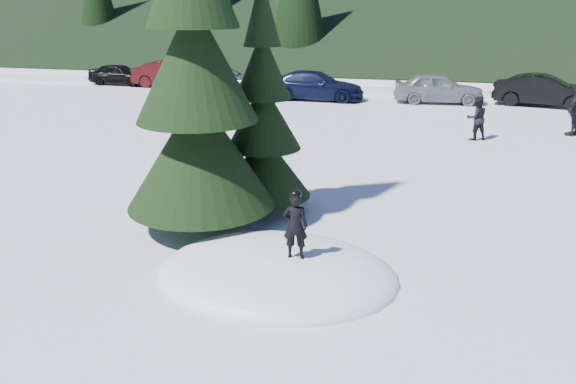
% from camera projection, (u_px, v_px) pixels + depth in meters
% --- Properties ---
extents(ground, '(200.00, 200.00, 0.00)m').
position_uv_depth(ground, '(277.00, 275.00, 10.33)').
color(ground, white).
rests_on(ground, ground).
extents(snow_mound, '(4.48, 3.52, 0.96)m').
position_uv_depth(snow_mound, '(277.00, 275.00, 10.33)').
color(snow_mound, white).
rests_on(snow_mound, ground).
extents(spruce_tall, '(3.20, 3.20, 8.60)m').
position_uv_depth(spruce_tall, '(196.00, 77.00, 11.44)').
color(spruce_tall, black).
rests_on(spruce_tall, ground).
extents(spruce_short, '(2.20, 2.20, 5.37)m').
position_uv_depth(spruce_short, '(263.00, 125.00, 12.88)').
color(spruce_short, black).
rests_on(spruce_short, ground).
extents(child_skier, '(0.46, 0.33, 1.19)m').
position_uv_depth(child_skier, '(295.00, 226.00, 9.76)').
color(child_skier, black).
rests_on(child_skier, snow_mound).
extents(adult_0, '(0.94, 0.85, 1.59)m').
position_uv_depth(adult_0, '(477.00, 118.00, 20.31)').
color(adult_0, black).
rests_on(adult_0, ground).
extents(adult_1, '(1.05, 1.16, 1.89)m').
position_uv_depth(adult_1, '(576.00, 111.00, 20.90)').
color(adult_1, black).
rests_on(adult_1, ground).
extents(car_0, '(3.78, 1.62, 1.27)m').
position_uv_depth(car_0, '(119.00, 74.00, 34.18)').
color(car_0, black).
rests_on(car_0, ground).
extents(car_1, '(4.76, 1.93, 1.54)m').
position_uv_depth(car_1, '(172.00, 74.00, 33.30)').
color(car_1, '#33090A').
rests_on(car_1, ground).
extents(car_2, '(5.47, 2.88, 1.47)m').
position_uv_depth(car_2, '(223.00, 81.00, 30.52)').
color(car_2, '#575A60').
rests_on(car_2, ground).
extents(car_3, '(4.99, 2.06, 1.44)m').
position_uv_depth(car_3, '(316.00, 86.00, 28.87)').
color(car_3, black).
rests_on(car_3, ground).
extents(car_4, '(4.48, 2.10, 1.48)m').
position_uv_depth(car_4, '(438.00, 88.00, 27.89)').
color(car_4, gray).
rests_on(car_4, ground).
extents(car_5, '(4.81, 2.50, 1.51)m').
position_uv_depth(car_5, '(544.00, 91.00, 27.01)').
color(car_5, black).
rests_on(car_5, ground).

